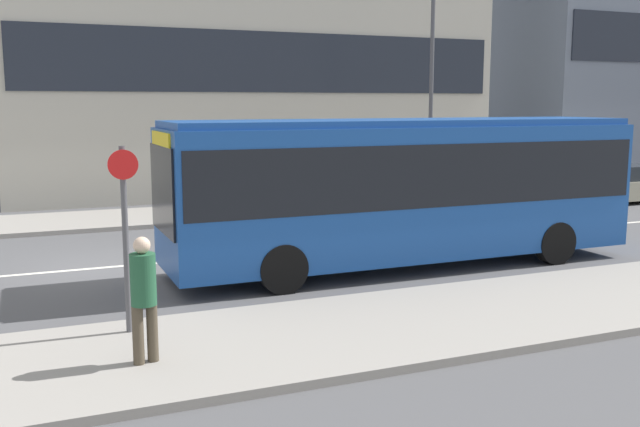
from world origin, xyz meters
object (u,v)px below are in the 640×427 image
city_bus (405,183)px  street_lamp (432,74)px  parked_car_1 (625,185)px  parked_car_0 (510,192)px  pedestrian_near_stop (144,292)px  bus_stop_sign (125,226)px

city_bus → street_lamp: 9.72m
parked_car_1 → street_lamp: (-7.15, 1.78, 3.92)m
parked_car_0 → parked_car_1: parked_car_0 is taller
street_lamp → parked_car_0: bearing=-48.3°
city_bus → pedestrian_near_stop: size_ratio=6.10×
bus_stop_sign → parked_car_0: bearing=31.9°
parked_car_0 → parked_car_1: 5.32m
pedestrian_near_stop → parked_car_1: bearing=15.6°
parked_car_1 → bus_stop_sign: bearing=-155.3°
parked_car_0 → parked_car_1: bearing=3.0°
parked_car_1 → street_lamp: 8.34m
city_bus → parked_car_1: bearing=21.9°
pedestrian_near_stop → bus_stop_sign: 1.56m
parked_car_0 → street_lamp: 4.77m
pedestrian_near_stop → city_bus: bearing=20.9°
city_bus → street_lamp: street_lamp is taller
city_bus → parked_car_0: size_ratio=2.40×
parked_car_0 → pedestrian_near_stop: size_ratio=2.55×
parked_car_0 → street_lamp: size_ratio=0.60×
parked_car_1 → parked_car_0: bearing=-177.0°
parked_car_0 → street_lamp: street_lamp is taller
city_bus → parked_car_0: (7.15, 5.62, -1.20)m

